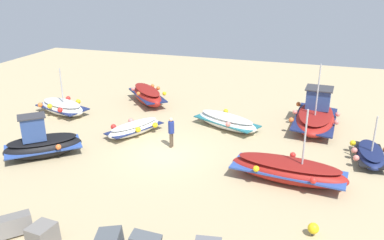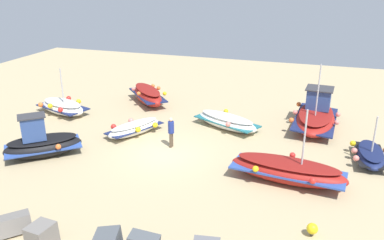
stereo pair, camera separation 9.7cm
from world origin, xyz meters
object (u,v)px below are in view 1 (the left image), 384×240
object	(u,v)px
fishing_boat_6	(370,155)
person_walking	(171,130)
fishing_boat_3	(135,128)
fishing_boat_5	(147,95)
mooring_buoy_0	(313,228)
fishing_boat_0	(227,121)
fishing_boat_4	(62,107)
fishing_boat_1	(288,170)
fishing_boat_2	(42,144)
fishing_boat_7	(316,116)

from	to	relation	value
fishing_boat_6	person_walking	distance (m)	10.09
fishing_boat_3	fishing_boat_5	world-z (taller)	fishing_boat_5
mooring_buoy_0	fishing_boat_0	bearing A→B (deg)	-59.84
fishing_boat_5	fishing_boat_6	bearing A→B (deg)	27.37
fishing_boat_3	fishing_boat_4	size ratio (longest dim) A/B	0.91
fishing_boat_3	person_walking	distance (m)	2.90
fishing_boat_1	fishing_boat_2	bearing A→B (deg)	12.04
fishing_boat_7	fishing_boat_4	bearing A→B (deg)	103.28
fishing_boat_5	mooring_buoy_0	size ratio (longest dim) A/B	8.22
fishing_boat_2	mooring_buoy_0	bearing A→B (deg)	127.68
fishing_boat_7	fishing_boat_2	bearing A→B (deg)	127.00
fishing_boat_2	fishing_boat_6	bearing A→B (deg)	154.24
fishing_boat_0	fishing_boat_4	world-z (taller)	fishing_boat_4
fishing_boat_1	fishing_boat_7	bearing A→B (deg)	-91.42
fishing_boat_0	fishing_boat_1	distance (m)	6.81
fishing_boat_1	fishing_boat_6	xyz separation A→B (m)	(-3.70, -3.25, -0.16)
fishing_boat_6	fishing_boat_2	bearing A→B (deg)	103.79
fishing_boat_1	fishing_boat_3	xyz separation A→B (m)	(8.94, -2.82, -0.15)
fishing_boat_3	fishing_boat_5	size ratio (longest dim) A/B	0.89
fishing_boat_5	mooring_buoy_0	world-z (taller)	fishing_boat_5
fishing_boat_4	mooring_buoy_0	distance (m)	18.32
fishing_boat_6	mooring_buoy_0	distance (m)	7.44
person_walking	mooring_buoy_0	world-z (taller)	person_walking
fishing_boat_6	fishing_boat_7	world-z (taller)	fishing_boat_7
fishing_boat_1	mooring_buoy_0	distance (m)	3.98
fishing_boat_0	fishing_boat_5	size ratio (longest dim) A/B	1.06
fishing_boat_6	fishing_boat_7	size ratio (longest dim) A/B	0.58
fishing_boat_5	fishing_boat_6	size ratio (longest dim) A/B	1.31
person_walking	fishing_boat_1	bearing A→B (deg)	-12.77
fishing_boat_1	person_walking	world-z (taller)	fishing_boat_1
fishing_boat_3	fishing_boat_1	bearing A→B (deg)	-80.95
fishing_boat_6	fishing_boat_7	bearing A→B (deg)	31.85
fishing_boat_1	fishing_boat_2	world-z (taller)	fishing_boat_1
fishing_boat_1	fishing_boat_3	size ratio (longest dim) A/B	1.44
fishing_boat_5	fishing_boat_7	world-z (taller)	fishing_boat_7
fishing_boat_7	mooring_buoy_0	world-z (taller)	fishing_boat_7
fishing_boat_5	person_walking	xyz separation A→B (m)	(-4.31, 6.53, 0.36)
fishing_boat_6	mooring_buoy_0	xyz separation A→B (m)	(2.45, 7.02, -0.07)
fishing_boat_4	fishing_boat_6	xyz separation A→B (m)	(-18.75, 1.34, -0.08)
fishing_boat_2	fishing_boat_5	world-z (taller)	fishing_boat_2
fishing_boat_0	fishing_boat_1	world-z (taller)	fishing_boat_1
mooring_buoy_0	fishing_boat_5	bearing A→B (deg)	-45.70
fishing_boat_7	person_walking	size ratio (longest dim) A/B	3.28
fishing_boat_1	fishing_boat_7	distance (m)	7.37
fishing_boat_1	person_walking	size ratio (longest dim) A/B	3.20
fishing_boat_1	fishing_boat_5	world-z (taller)	fishing_boat_1
fishing_boat_2	fishing_boat_3	world-z (taller)	fishing_boat_2
fishing_boat_3	mooring_buoy_0	bearing A→B (deg)	-96.34
fishing_boat_2	person_walking	distance (m)	6.61
person_walking	fishing_boat_7	bearing A→B (deg)	40.62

